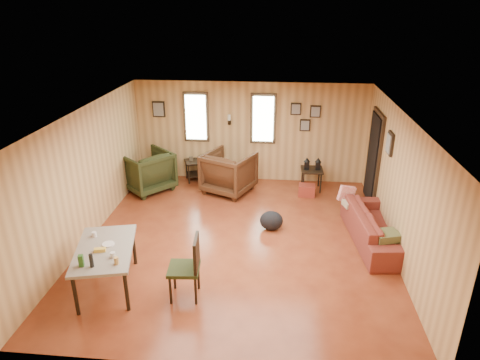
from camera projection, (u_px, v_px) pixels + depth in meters
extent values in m
cube|color=brown|center=(238.00, 241.00, 7.94)|extent=(5.50, 6.00, 0.02)
cube|color=#997C5B|center=(238.00, 113.00, 7.01)|extent=(5.50, 6.00, 0.02)
cube|color=tan|center=(250.00, 132.00, 10.24)|extent=(5.50, 0.02, 2.40)
cube|color=tan|center=(210.00, 287.00, 4.71)|extent=(5.50, 0.02, 2.40)
cube|color=tan|center=(86.00, 175.00, 7.72)|extent=(0.02, 6.00, 2.40)
cube|color=tan|center=(400.00, 187.00, 7.23)|extent=(0.02, 6.00, 2.40)
cube|color=black|center=(196.00, 117.00, 10.18)|extent=(0.60, 0.05, 1.20)
cube|color=#E0F2D1|center=(196.00, 117.00, 10.14)|extent=(0.48, 0.04, 1.06)
cube|color=black|center=(263.00, 119.00, 10.04)|extent=(0.60, 0.05, 1.20)
cube|color=#E0F2D1|center=(263.00, 119.00, 10.00)|extent=(0.48, 0.04, 1.06)
cube|color=black|center=(229.00, 122.00, 10.13)|extent=(0.07, 0.05, 0.12)
cylinder|color=silver|center=(229.00, 117.00, 10.02)|extent=(0.07, 0.07, 0.14)
cube|color=black|center=(374.00, 159.00, 9.10)|extent=(0.06, 1.00, 2.05)
cube|color=black|center=(372.00, 159.00, 9.10)|extent=(0.04, 0.82, 1.90)
cube|color=black|center=(296.00, 109.00, 9.87)|extent=(0.24, 0.04, 0.28)
cube|color=#9E998C|center=(296.00, 109.00, 9.85)|extent=(0.19, 0.02, 0.22)
cube|color=black|center=(315.00, 111.00, 9.85)|extent=(0.24, 0.04, 0.28)
cube|color=#9E998C|center=(315.00, 112.00, 9.83)|extent=(0.19, 0.02, 0.22)
cube|color=black|center=(305.00, 125.00, 10.00)|extent=(0.24, 0.04, 0.28)
cube|color=#9E998C|center=(305.00, 125.00, 9.97)|extent=(0.19, 0.02, 0.22)
cube|color=black|center=(159.00, 109.00, 10.19)|extent=(0.30, 0.04, 0.38)
cube|color=#9E998C|center=(158.00, 109.00, 10.16)|extent=(0.24, 0.02, 0.31)
cube|color=black|center=(390.00, 143.00, 7.82)|extent=(0.04, 0.34, 0.42)
cube|color=#9E998C|center=(388.00, 143.00, 7.82)|extent=(0.02, 0.27, 0.34)
imported|color=maroon|center=(377.00, 222.00, 7.74)|extent=(0.84, 2.14, 0.82)
imported|color=#432614|center=(229.00, 170.00, 9.78)|extent=(1.31, 1.28, 1.04)
imported|color=#272E14|center=(147.00, 169.00, 9.87)|extent=(1.36, 1.37, 1.03)
cube|color=black|center=(196.00, 161.00, 10.41)|extent=(0.63, 0.60, 0.04)
cube|color=black|center=(196.00, 174.00, 10.54)|extent=(0.57, 0.54, 0.03)
cylinder|color=black|center=(189.00, 174.00, 10.30)|extent=(0.05, 0.05, 0.49)
cylinder|color=black|center=(206.00, 173.00, 10.41)|extent=(0.05, 0.05, 0.49)
cylinder|color=black|center=(186.00, 169.00, 10.62)|extent=(0.05, 0.05, 0.49)
cylinder|color=black|center=(203.00, 168.00, 10.72)|extent=(0.05, 0.05, 0.49)
cube|color=#463E2F|center=(191.00, 159.00, 10.36)|extent=(0.09, 0.05, 0.12)
cube|color=#463E2F|center=(199.00, 158.00, 10.41)|extent=(0.08, 0.05, 0.11)
cube|color=black|center=(312.00, 170.00, 9.89)|extent=(0.51, 0.51, 0.04)
cylinder|color=black|center=(303.00, 183.00, 9.82)|extent=(0.04, 0.04, 0.49)
cylinder|color=black|center=(321.00, 183.00, 9.80)|extent=(0.04, 0.04, 0.49)
cylinder|color=black|center=(302.00, 176.00, 10.18)|extent=(0.04, 0.04, 0.49)
cylinder|color=black|center=(319.00, 177.00, 10.16)|extent=(0.04, 0.04, 0.49)
cube|color=black|center=(307.00, 165.00, 9.86)|extent=(0.11, 0.11, 0.18)
cone|color=black|center=(307.00, 160.00, 9.80)|extent=(0.15, 0.15, 0.10)
cube|color=black|center=(318.00, 166.00, 9.84)|extent=(0.11, 0.11, 0.18)
cone|color=black|center=(318.00, 160.00, 9.79)|extent=(0.15, 0.15, 0.10)
cube|color=maroon|center=(307.00, 190.00, 9.71)|extent=(0.38, 0.29, 0.26)
ellipsoid|color=black|center=(271.00, 221.00, 8.24)|extent=(0.53, 0.46, 0.39)
cube|color=#51552F|center=(386.00, 236.00, 7.14)|extent=(0.49, 0.43, 0.13)
cube|color=red|center=(347.00, 194.00, 8.49)|extent=(0.38, 0.20, 0.36)
cube|color=#9C8A69|center=(353.00, 204.00, 8.30)|extent=(0.41, 0.36, 0.10)
cube|color=gray|center=(104.00, 249.00, 6.39)|extent=(1.12, 1.52, 0.05)
cylinder|color=black|center=(75.00, 295.00, 5.94)|extent=(0.07, 0.07, 0.66)
cylinder|color=black|center=(126.00, 291.00, 6.03)|extent=(0.07, 0.07, 0.66)
cylinder|color=black|center=(91.00, 250.00, 7.03)|extent=(0.07, 0.07, 0.66)
cylinder|color=black|center=(134.00, 247.00, 7.12)|extent=(0.07, 0.07, 0.66)
cylinder|color=silver|center=(113.00, 255.00, 6.14)|extent=(0.09, 0.09, 0.08)
cylinder|color=silver|center=(94.00, 234.00, 6.68)|extent=(0.09, 0.09, 0.08)
cube|color=#27581F|center=(81.00, 261.00, 5.92)|extent=(0.08, 0.08, 0.17)
cylinder|color=black|center=(91.00, 261.00, 5.90)|extent=(0.07, 0.07, 0.20)
cylinder|color=tan|center=(116.00, 261.00, 5.98)|extent=(0.08, 0.08, 0.11)
cylinder|color=silver|center=(108.00, 244.00, 6.47)|extent=(0.22, 0.22, 0.02)
cube|color=gold|center=(100.00, 250.00, 6.29)|extent=(0.18, 0.11, 0.05)
cube|color=#272E14|center=(184.00, 269.00, 6.26)|extent=(0.49, 0.49, 0.05)
cube|color=black|center=(196.00, 253.00, 6.15)|extent=(0.08, 0.43, 0.50)
cylinder|color=black|center=(170.00, 290.00, 6.19)|extent=(0.04, 0.04, 0.48)
cylinder|color=black|center=(196.00, 291.00, 6.19)|extent=(0.04, 0.04, 0.48)
cylinder|color=black|center=(174.00, 275.00, 6.53)|extent=(0.04, 0.04, 0.48)
cylinder|color=black|center=(198.00, 275.00, 6.53)|extent=(0.04, 0.04, 0.48)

